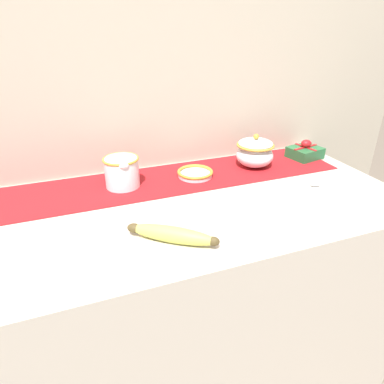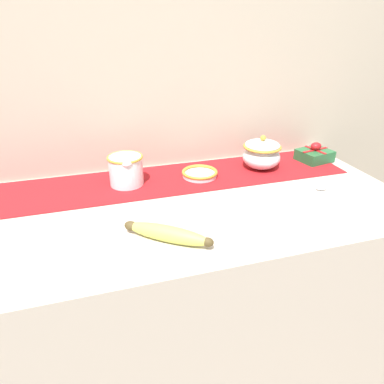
# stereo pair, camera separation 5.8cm
# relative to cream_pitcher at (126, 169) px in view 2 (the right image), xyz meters

# --- Properties ---
(countertop) EXTENTS (1.43, 0.61, 0.93)m
(countertop) POSITION_rel_cream_pitcher_xyz_m (0.07, -0.17, -0.52)
(countertop) COLOR beige
(countertop) RESTS_ON ground_plane
(back_wall) EXTENTS (2.23, 0.04, 2.40)m
(back_wall) POSITION_rel_cream_pitcher_xyz_m (0.07, 0.15, 0.22)
(back_wall) COLOR #B7AD99
(back_wall) RESTS_ON ground_plane
(table_runner) EXTENTS (1.32, 0.24, 0.00)m
(table_runner) POSITION_rel_cream_pitcher_xyz_m (0.07, -0.00, -0.05)
(table_runner) COLOR #A8191E
(table_runner) RESTS_ON countertop
(cream_pitcher) EXTENTS (0.11, 0.13, 0.10)m
(cream_pitcher) POSITION_rel_cream_pitcher_xyz_m (0.00, 0.00, 0.00)
(cream_pitcher) COLOR white
(cream_pitcher) RESTS_ON countertop
(sugar_bowl) EXTENTS (0.13, 0.13, 0.12)m
(sugar_bowl) POSITION_rel_cream_pitcher_xyz_m (0.47, -0.00, 0.00)
(sugar_bowl) COLOR white
(sugar_bowl) RESTS_ON countertop
(small_dish) EXTENTS (0.12, 0.12, 0.02)m
(small_dish) POSITION_rel_cream_pitcher_xyz_m (0.24, -0.01, -0.04)
(small_dish) COLOR white
(small_dish) RESTS_ON countertop
(banana) EXTENTS (0.20, 0.16, 0.04)m
(banana) POSITION_rel_cream_pitcher_xyz_m (0.05, -0.34, -0.03)
(banana) COLOR #CCD156
(banana) RESTS_ON countertop
(spoon) EXTENTS (0.18, 0.04, 0.01)m
(spoon) POSITION_rel_cream_pitcher_xyz_m (0.55, -0.21, -0.05)
(spoon) COLOR silver
(spoon) RESTS_ON countertop
(gift_box) EXTENTS (0.13, 0.12, 0.07)m
(gift_box) POSITION_rel_cream_pitcher_xyz_m (0.69, 0.01, -0.03)
(gift_box) COLOR #236638
(gift_box) RESTS_ON countertop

